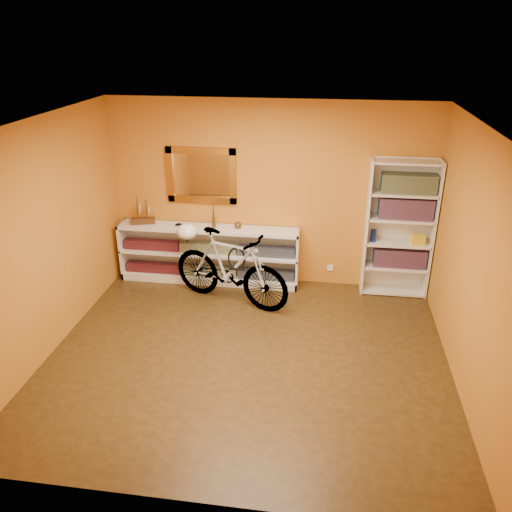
# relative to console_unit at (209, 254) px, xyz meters

# --- Properties ---
(floor) EXTENTS (4.50, 4.00, 0.01)m
(floor) POSITION_rel_console_unit_xyz_m (0.85, -1.81, -0.43)
(floor) COLOR #33220E
(floor) RESTS_ON ground
(ceiling) EXTENTS (4.50, 4.00, 0.01)m
(ceiling) POSITION_rel_console_unit_xyz_m (0.85, -1.81, 2.18)
(ceiling) COLOR silver
(ceiling) RESTS_ON ground
(back_wall) EXTENTS (4.50, 0.01, 2.60)m
(back_wall) POSITION_rel_console_unit_xyz_m (0.85, 0.19, 0.88)
(back_wall) COLOR #B76A1B
(back_wall) RESTS_ON ground
(left_wall) EXTENTS (0.01, 4.00, 2.60)m
(left_wall) POSITION_rel_console_unit_xyz_m (-1.40, -1.81, 0.88)
(left_wall) COLOR #B76A1B
(left_wall) RESTS_ON ground
(right_wall) EXTENTS (0.01, 4.00, 2.60)m
(right_wall) POSITION_rel_console_unit_xyz_m (3.11, -1.81, 0.88)
(right_wall) COLOR #B76A1B
(right_wall) RESTS_ON ground
(gilt_mirror) EXTENTS (0.98, 0.06, 0.78)m
(gilt_mirror) POSITION_rel_console_unit_xyz_m (-0.10, 0.15, 1.12)
(gilt_mirror) COLOR #9C681C
(gilt_mirror) RESTS_ON back_wall
(wall_socket) EXTENTS (0.09, 0.02, 0.09)m
(wall_socket) POSITION_rel_console_unit_xyz_m (1.75, 0.17, -0.17)
(wall_socket) COLOR silver
(wall_socket) RESTS_ON back_wall
(console_unit) EXTENTS (2.60, 0.35, 0.85)m
(console_unit) POSITION_rel_console_unit_xyz_m (0.00, 0.00, 0.00)
(console_unit) COLOR silver
(console_unit) RESTS_ON floor
(cd_row_lower) EXTENTS (2.50, 0.13, 0.14)m
(cd_row_lower) POSITION_rel_console_unit_xyz_m (-0.00, -0.02, -0.26)
(cd_row_lower) COLOR black
(cd_row_lower) RESTS_ON console_unit
(cd_row_upper) EXTENTS (2.50, 0.13, 0.14)m
(cd_row_upper) POSITION_rel_console_unit_xyz_m (-0.00, -0.02, 0.11)
(cd_row_upper) COLOR navy
(cd_row_upper) RESTS_ON console_unit
(model_ship) EXTENTS (0.36, 0.21, 0.40)m
(model_ship) POSITION_rel_console_unit_xyz_m (-0.95, 0.00, 0.63)
(model_ship) COLOR #3E2311
(model_ship) RESTS_ON console_unit
(toy_car) EXTENTS (0.00, 0.00, 0.00)m
(toy_car) POSITION_rel_console_unit_xyz_m (-0.42, 0.00, 0.43)
(toy_car) COLOR black
(toy_car) RESTS_ON console_unit
(bronze_ornament) EXTENTS (0.06, 0.06, 0.36)m
(bronze_ornament) POSITION_rel_console_unit_xyz_m (0.09, 0.00, 0.61)
(bronze_ornament) COLOR brown
(bronze_ornament) RESTS_ON console_unit
(decorative_orb) EXTENTS (0.10, 0.10, 0.10)m
(decorative_orb) POSITION_rel_console_unit_xyz_m (0.44, 0.00, 0.47)
(decorative_orb) COLOR brown
(decorative_orb) RESTS_ON console_unit
(bookcase) EXTENTS (0.90, 0.30, 1.90)m
(bookcase) POSITION_rel_console_unit_xyz_m (2.63, 0.03, 0.52)
(bookcase) COLOR silver
(bookcase) RESTS_ON floor
(book_row_a) EXTENTS (0.70, 0.22, 0.26)m
(book_row_a) POSITION_rel_console_unit_xyz_m (2.68, 0.03, 0.12)
(book_row_a) COLOR maroon
(book_row_a) RESTS_ON bookcase
(book_row_b) EXTENTS (0.70, 0.22, 0.28)m
(book_row_b) POSITION_rel_console_unit_xyz_m (2.68, 0.03, 0.83)
(book_row_b) COLOR maroon
(book_row_b) RESTS_ON bookcase
(book_row_c) EXTENTS (0.70, 0.22, 0.25)m
(book_row_c) POSITION_rel_console_unit_xyz_m (2.68, 0.03, 1.16)
(book_row_c) COLOR #184454
(book_row_c) RESTS_ON bookcase
(travel_mug) EXTENTS (0.08, 0.08, 0.17)m
(travel_mug) POSITION_rel_console_unit_xyz_m (2.30, 0.01, 0.43)
(travel_mug) COLOR #162B9A
(travel_mug) RESTS_ON bookcase
(red_tin) EXTENTS (0.19, 0.19, 0.20)m
(red_tin) POSITION_rel_console_unit_xyz_m (2.43, 0.06, 1.14)
(red_tin) COLOR maroon
(red_tin) RESTS_ON bookcase
(yellow_bag) EXTENTS (0.20, 0.15, 0.14)m
(yellow_bag) POSITION_rel_console_unit_xyz_m (2.88, -0.01, 0.41)
(yellow_bag) COLOR yellow
(yellow_bag) RESTS_ON bookcase
(bicycle) EXTENTS (1.03, 1.80, 1.03)m
(bicycle) POSITION_rel_console_unit_xyz_m (0.43, -0.59, 0.09)
(bicycle) COLOR silver
(bicycle) RESTS_ON floor
(helmet) EXTENTS (0.28, 0.27, 0.21)m
(helmet) POSITION_rel_console_unit_xyz_m (-0.20, -0.36, 0.48)
(helmet) COLOR white
(helmet) RESTS_ON bicycle
(u_lock) EXTENTS (0.24, 0.03, 0.24)m
(u_lock) POSITION_rel_console_unit_xyz_m (0.53, -0.62, 0.25)
(u_lock) COLOR black
(u_lock) RESTS_ON bicycle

